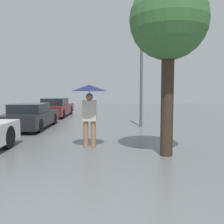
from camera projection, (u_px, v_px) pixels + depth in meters
pedestrian at (89, 98)px, 7.37m from camera, size 1.07×1.07×1.88m
parked_car_middle at (31, 116)px, 11.34m from camera, size 1.64×4.00×1.13m
parked_car_farthest at (56, 108)px, 16.68m from camera, size 1.64×4.54×1.22m
tree at (169, 23)px, 6.31m from camera, size 2.00×2.00×4.49m
street_lamp at (141, 71)px, 11.63m from camera, size 0.27×0.27×4.56m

